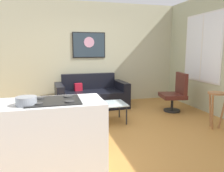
% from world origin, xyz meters
% --- Properties ---
extents(ground, '(6.40, 6.40, 0.04)m').
position_xyz_m(ground, '(0.00, 0.00, -0.02)').
color(ground, '#AF7636').
extents(back_wall, '(6.40, 0.05, 2.80)m').
position_xyz_m(back_wall, '(0.00, 2.42, 1.40)').
color(back_wall, '#B6B392').
rests_on(back_wall, ground).
extents(right_wall, '(0.05, 6.40, 2.80)m').
position_xyz_m(right_wall, '(2.62, 0.30, 1.40)').
color(right_wall, '#B2B792').
rests_on(right_wall, ground).
extents(couch, '(1.86, 1.01, 0.86)m').
position_xyz_m(couch, '(-0.01, 1.82, 0.29)').
color(couch, black).
rests_on(couch, ground).
extents(coffee_table, '(0.90, 0.59, 0.40)m').
position_xyz_m(coffee_table, '(0.03, 0.53, 0.37)').
color(coffee_table, silver).
rests_on(coffee_table, ground).
extents(armchair, '(0.64, 0.66, 0.95)m').
position_xyz_m(armchair, '(1.91, 0.89, 0.46)').
color(armchair, black).
rests_on(armchair, ground).
extents(bar_stool, '(0.36, 0.35, 0.71)m').
position_xyz_m(bar_stool, '(2.00, -0.36, 0.54)').
color(bar_stool, '#9B643A').
rests_on(bar_stool, ground).
extents(kitchen_counter, '(1.78, 0.66, 0.93)m').
position_xyz_m(kitchen_counter, '(-1.29, -1.16, 0.46)').
color(kitchen_counter, silver).
rests_on(kitchen_counter, ground).
extents(mixing_bowl, '(0.22, 0.22, 0.09)m').
position_xyz_m(mixing_bowl, '(-1.26, -1.28, 0.95)').
color(mixing_bowl, gray).
rests_on(mixing_bowl, kitchen_counter).
extents(wall_painting, '(0.92, 0.03, 0.70)m').
position_xyz_m(wall_painting, '(0.04, 2.38, 1.63)').
color(wall_painting, black).
extents(window, '(0.03, 1.35, 1.65)m').
position_xyz_m(window, '(2.59, 0.90, 1.54)').
color(window, silver).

